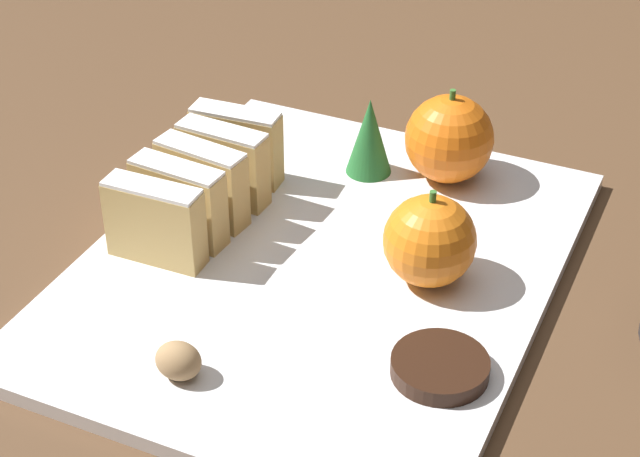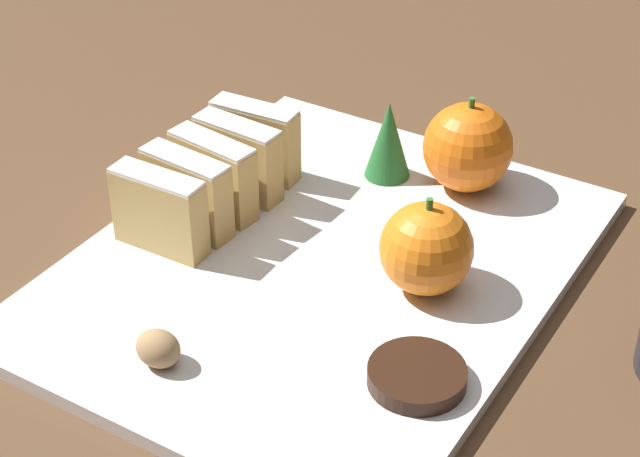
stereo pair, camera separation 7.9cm
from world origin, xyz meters
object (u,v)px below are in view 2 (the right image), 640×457
(orange_near, at_px, (468,147))
(chocolate_cookie, at_px, (417,376))
(orange_far, at_px, (426,248))
(walnut, at_px, (158,348))

(orange_near, bearing_deg, chocolate_cookie, -72.18)
(chocolate_cookie, bearing_deg, orange_far, 114.18)
(walnut, bearing_deg, orange_near, 75.63)
(orange_far, height_order, chocolate_cookie, orange_far)
(orange_near, bearing_deg, walnut, -104.37)
(orange_near, height_order, walnut, orange_near)
(walnut, distance_m, chocolate_cookie, 0.17)
(orange_far, xyz_separation_m, walnut, (-0.11, -0.17, -0.02))
(orange_near, height_order, chocolate_cookie, orange_near)
(chocolate_cookie, bearing_deg, walnut, -154.98)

